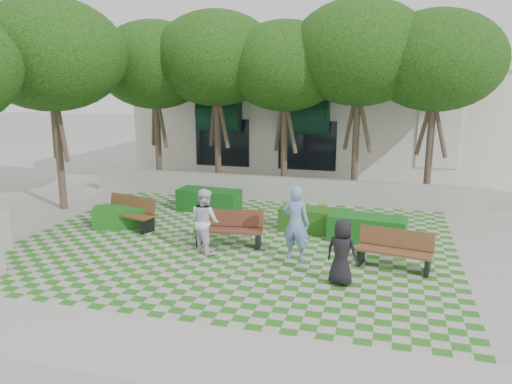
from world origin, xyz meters
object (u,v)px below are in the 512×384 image
(bench_west, at_px, (129,213))
(hedge_west, at_px, (124,217))
(person_blue, at_px, (296,223))
(person_white, at_px, (205,221))
(bench_mid, at_px, (229,229))
(hedge_midright, at_px, (314,220))
(person_dark, at_px, (342,252))
(hedge_east, at_px, (367,229))
(bench_east, at_px, (394,250))
(hedge_midleft, at_px, (209,200))

(bench_west, height_order, hedge_west, bench_west)
(person_blue, bearing_deg, person_white, 12.99)
(bench_mid, xyz_separation_m, hedge_midright, (2.09, 1.85, -0.11))
(person_blue, relative_size, person_dark, 1.28)
(hedge_east, distance_m, hedge_midright, 1.67)
(hedge_east, relative_size, hedge_midright, 1.05)
(bench_east, height_order, hedge_west, bench_east)
(bench_mid, xyz_separation_m, hedge_east, (3.67, 1.32, -0.09))
(hedge_east, xyz_separation_m, hedge_midleft, (-5.51, 2.00, 0.01))
(bench_mid, xyz_separation_m, person_blue, (1.98, -0.59, 0.50))
(person_blue, bearing_deg, bench_mid, -6.47)
(bench_west, distance_m, hedge_east, 7.21)
(bench_mid, distance_m, hedge_midleft, 3.80)
(hedge_midright, bearing_deg, person_dark, -72.41)
(hedge_west, relative_size, person_white, 1.06)
(bench_east, bearing_deg, hedge_west, -179.27)
(hedge_east, bearing_deg, person_blue, -131.42)
(hedge_midright, height_order, person_white, person_white)
(hedge_midright, xyz_separation_m, hedge_west, (-5.81, -1.04, -0.04))
(bench_east, distance_m, hedge_east, 2.03)
(hedge_east, bearing_deg, person_white, -153.64)
(bench_west, bearing_deg, person_blue, 2.28)
(bench_mid, bearing_deg, bench_west, 160.67)
(hedge_midleft, distance_m, person_white, 4.30)
(hedge_midleft, distance_m, person_dark, 7.30)
(bench_east, bearing_deg, hedge_midleft, 158.54)
(bench_mid, bearing_deg, person_blue, -23.92)
(hedge_west, bearing_deg, hedge_midleft, 53.07)
(bench_east, distance_m, person_white, 4.88)
(person_white, bearing_deg, hedge_midleft, -37.30)
(hedge_midright, relative_size, person_blue, 1.06)
(hedge_midleft, height_order, person_blue, person_blue)
(hedge_midleft, xyz_separation_m, hedge_west, (-1.88, -2.51, -0.06))
(bench_west, height_order, person_dark, person_dark)
(person_white, bearing_deg, person_dark, -164.11)
(bench_east, bearing_deg, person_white, -167.95)
(person_dark, bearing_deg, person_blue, -28.37)
(person_blue, bearing_deg, person_dark, 145.17)
(person_dark, bearing_deg, bench_east, -114.52)
(hedge_east, relative_size, hedge_midleft, 0.98)
(bench_west, distance_m, hedge_midright, 5.71)
(person_dark, bearing_deg, hedge_midleft, -28.86)
(hedge_midright, distance_m, person_dark, 3.94)
(bench_west, height_order, person_white, person_white)
(hedge_east, height_order, hedge_midright, hedge_east)
(person_blue, bearing_deg, hedge_midright, -82.31)
(bench_east, height_order, hedge_east, bench_east)
(bench_mid, xyz_separation_m, person_white, (-0.43, -0.71, 0.40))
(bench_mid, bearing_deg, hedge_west, 160.41)
(person_white, bearing_deg, hedge_east, -120.19)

